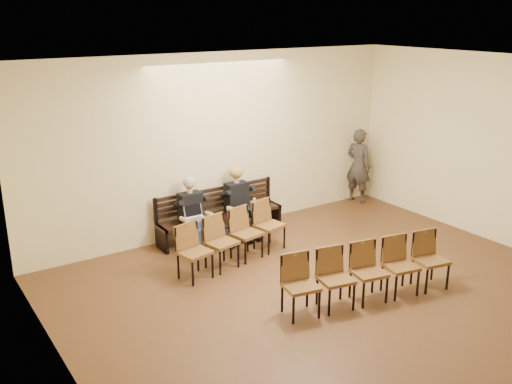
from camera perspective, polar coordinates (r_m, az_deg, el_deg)
ground at (r=8.15m, az=15.25°, el=-14.18°), size 10.00×10.00×0.00m
room_walls at (r=7.67m, az=12.38°, el=4.63°), size 8.02×10.01×3.51m
bench at (r=11.16m, az=-3.53°, el=-3.31°), size 2.60×0.90×0.45m
seated_man at (r=10.62m, az=-6.33°, el=-2.13°), size 0.53×0.73×1.27m
seated_woman at (r=11.09m, az=-1.68°, el=-1.12°), size 0.55×0.77×1.29m
laptop at (r=10.47m, az=-5.91°, el=-2.74°), size 0.42×0.37×0.26m
water_bottle at (r=10.96m, az=-0.15°, el=-1.81°), size 0.08×0.08×0.22m
bag at (r=10.75m, az=-2.46°, el=-4.63°), size 0.45×0.38×0.28m
passerby at (r=13.16m, az=10.24°, el=3.16°), size 0.66×0.82×1.96m
chair_row_front at (r=9.90m, az=-2.18°, el=-4.64°), size 2.28×0.92×0.92m
chair_row_back at (r=8.82m, az=11.24°, el=-7.95°), size 2.82×1.01×0.90m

